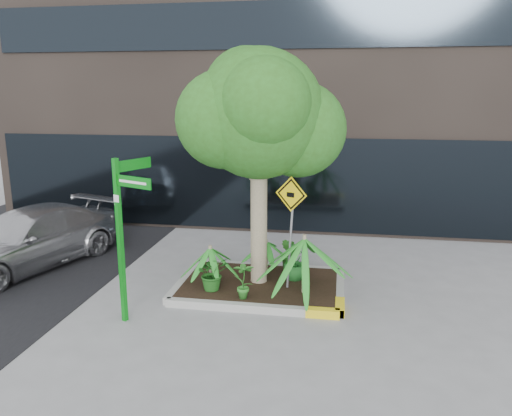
% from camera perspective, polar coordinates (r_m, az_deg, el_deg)
% --- Properties ---
extents(ground, '(80.00, 80.00, 0.00)m').
position_cam_1_polar(ground, '(10.02, -0.93, -9.81)').
color(ground, gray).
rests_on(ground, ground).
extents(planter, '(3.35, 2.36, 0.15)m').
position_cam_1_polar(planter, '(10.19, 0.64, -8.78)').
color(planter, '#9E9E99').
rests_on(planter, ground).
extents(tree, '(3.19, 2.83, 4.79)m').
position_cam_1_polar(tree, '(9.59, 0.35, 10.69)').
color(tree, tan).
rests_on(tree, ground).
extents(palm_front, '(1.30, 1.30, 1.44)m').
position_cam_1_polar(palm_front, '(9.40, 5.56, -3.48)').
color(palm_front, tan).
rests_on(palm_front, ground).
extents(palm_left, '(0.90, 0.90, 1.00)m').
position_cam_1_polar(palm_left, '(9.94, -5.25, -4.56)').
color(palm_left, tan).
rests_on(palm_left, ground).
extents(palm_back, '(0.80, 0.80, 0.89)m').
position_cam_1_polar(palm_back, '(10.55, 1.20, -3.90)').
color(palm_back, tan).
rests_on(palm_back, ground).
extents(parked_car, '(3.20, 4.87, 1.31)m').
position_cam_1_polar(parked_car, '(12.44, -24.60, -3.24)').
color(parked_car, '#ABABB0').
rests_on(parked_car, ground).
extents(shrub_a, '(0.83, 0.83, 0.67)m').
position_cam_1_polar(shrub_a, '(9.76, -4.99, -7.43)').
color(shrub_a, '#1B5719').
rests_on(shrub_a, planter).
extents(shrub_b, '(0.54, 0.54, 0.79)m').
position_cam_1_polar(shrub_b, '(10.26, 4.43, -6.03)').
color(shrub_b, '#206D26').
rests_on(shrub_b, planter).
extents(shrub_c, '(0.43, 0.43, 0.73)m').
position_cam_1_polar(shrub_c, '(9.32, -1.41, -8.20)').
color(shrub_c, '#2A7624').
rests_on(shrub_c, planter).
extents(shrub_d, '(0.57, 0.57, 0.74)m').
position_cam_1_polar(shrub_d, '(10.72, 3.85, -5.31)').
color(shrub_d, '#26641D').
rests_on(shrub_d, planter).
extents(street_sign_post, '(0.78, 1.05, 2.86)m').
position_cam_1_polar(street_sign_post, '(8.65, -14.87, -1.64)').
color(street_sign_post, '#0B7F16').
rests_on(street_sign_post, ground).
extents(cattle_sign, '(0.63, 0.30, 2.20)m').
position_cam_1_polar(cattle_sign, '(9.57, 4.00, -0.60)').
color(cattle_sign, slate).
rests_on(cattle_sign, ground).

